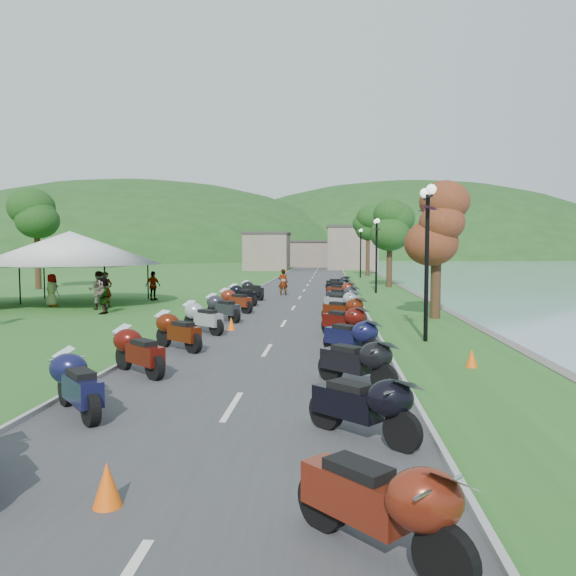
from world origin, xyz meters
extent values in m
cube|color=#3E3E41|center=(0.00, 40.00, 0.01)|extent=(7.00, 120.00, 0.02)
cube|color=gray|center=(-2.00, 85.00, 2.50)|extent=(18.00, 16.00, 5.00)
imported|color=slate|center=(-9.76, 27.82, 0.00)|extent=(0.78, 0.83, 1.84)
imported|color=slate|center=(-9.71, 26.68, 0.00)|extent=(1.04, 0.75, 1.93)
cone|color=#F2590C|center=(-0.74, 5.73, 0.28)|extent=(0.36, 0.36, 0.56)
camera|label=1|loc=(1.87, -0.51, 3.06)|focal=35.00mm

